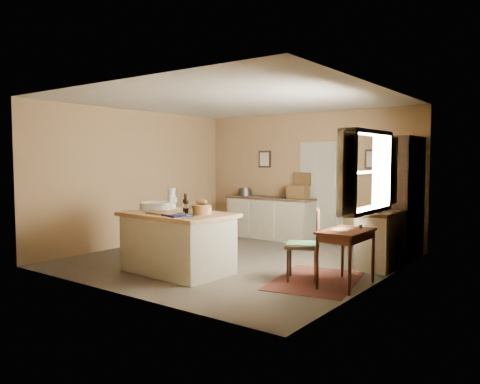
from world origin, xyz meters
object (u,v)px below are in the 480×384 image
object	(u,v)px
right_cabinet	(380,239)
sideboard	(271,216)
writing_desk	(346,237)
shelving_unit	(409,198)
work_island	(177,241)
desk_chair	(303,245)

from	to	relation	value
right_cabinet	sideboard	bearing A→B (deg)	155.62
right_cabinet	writing_desk	bearing A→B (deg)	-89.99
writing_desk	right_cabinet	xyz separation A→B (m)	(-0.00, 1.31, -0.21)
sideboard	shelving_unit	xyz separation A→B (m)	(3.06, -0.40, 0.57)
writing_desk	shelving_unit	distance (m)	2.27
work_island	right_cabinet	distance (m)	3.18
work_island	desk_chair	xyz separation A→B (m)	(1.77, 0.69, 0.02)
right_cabinet	shelving_unit	distance (m)	1.10
right_cabinet	work_island	bearing A→B (deg)	-138.58
sideboard	writing_desk	distance (m)	3.92
shelving_unit	desk_chair	bearing A→B (deg)	-108.20
work_island	sideboard	distance (m)	3.46
work_island	desk_chair	world-z (taller)	work_island
writing_desk	right_cabinet	size ratio (longest dim) A/B	0.89
shelving_unit	sideboard	bearing A→B (deg)	172.60
desk_chair	shelving_unit	bearing A→B (deg)	47.09
sideboard	right_cabinet	world-z (taller)	sideboard
desk_chair	right_cabinet	size ratio (longest dim) A/B	1.01
sideboard	desk_chair	xyz separation A→B (m)	(2.29, -2.72, 0.02)
sideboard	writing_desk	world-z (taller)	sideboard
work_island	right_cabinet	world-z (taller)	work_island
work_island	shelving_unit	distance (m)	3.99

